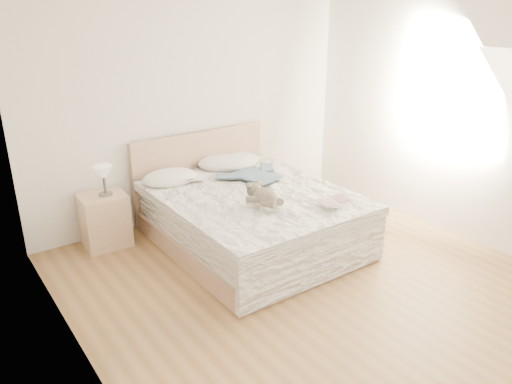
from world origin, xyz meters
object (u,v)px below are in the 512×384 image
bed (249,216)px  childrens_book (334,202)px  photo_book (192,179)px  table_lamp (103,174)px  teddy_bear (265,203)px  nightstand (105,220)px

bed → childrens_book: bed is taller
photo_book → childrens_book: 1.58m
table_lamp → photo_book: size_ratio=1.09×
photo_book → childrens_book: (0.79, -1.36, 0.00)m
childrens_book → teddy_bear: (-0.59, 0.31, 0.02)m
bed → teddy_bear: 0.62m
nightstand → table_lamp: table_lamp is taller
table_lamp → bed: bearing=-33.6°
teddy_bear → childrens_book: bearing=-38.2°
photo_book → childrens_book: same height
nightstand → table_lamp: bearing=-23.4°
photo_book → teddy_bear: bearing=-107.9°
bed → table_lamp: (-1.21, 0.81, 0.48)m
bed → childrens_book: 0.97m
childrens_book → teddy_bear: bearing=167.9°
bed → childrens_book: size_ratio=6.32×
table_lamp → photo_book: (0.86, -0.25, -0.15)m
nightstand → childrens_book: bearing=-43.9°
photo_book → teddy_bear: teddy_bear is taller
nightstand → table_lamp: 0.50m
bed → table_lamp: bearing=146.4°
bed → teddy_bear: bearing=-106.5°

